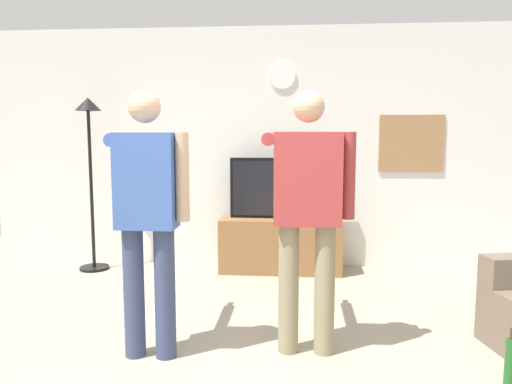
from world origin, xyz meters
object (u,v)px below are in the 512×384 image
at_px(television, 281,188).
at_px(wall_clock, 282,76).
at_px(beverage_bottle, 510,362).
at_px(framed_picture, 411,143).
at_px(person_standing_nearer_couch, 307,206).
at_px(person_standing_nearer_lamp, 148,209).
at_px(tv_stand, 280,245).
at_px(floor_lamp, 90,148).

distance_m(television, wall_clock, 1.26).
bearing_deg(beverage_bottle, television, 121.23).
relative_size(wall_clock, framed_picture, 0.42).
height_order(wall_clock, person_standing_nearer_couch, wall_clock).
distance_m(wall_clock, person_standing_nearer_lamp, 2.81).
distance_m(tv_stand, person_standing_nearer_lamp, 2.40).
bearing_deg(wall_clock, framed_picture, 0.20).
bearing_deg(floor_lamp, framed_picture, 6.23).
distance_m(tv_stand, framed_picture, 1.83).
distance_m(tv_stand, beverage_bottle, 2.80).
relative_size(wall_clock, floor_lamp, 0.15).
bearing_deg(person_standing_nearer_couch, tv_stand, 97.15).
height_order(tv_stand, television, television).
xyz_separation_m(person_standing_nearer_couch, beverage_bottle, (1.22, -0.38, -0.88)).
relative_size(tv_stand, wall_clock, 4.54).
relative_size(television, person_standing_nearer_couch, 0.62).
height_order(wall_clock, framed_picture, wall_clock).
distance_m(framed_picture, person_standing_nearer_couch, 2.60).
xyz_separation_m(framed_picture, floor_lamp, (-3.52, -0.38, -0.05)).
height_order(tv_stand, wall_clock, wall_clock).
xyz_separation_m(wall_clock, person_standing_nearer_couch, (0.25, -2.28, -1.12)).
distance_m(television, floor_lamp, 2.14).
height_order(television, beverage_bottle, television).
bearing_deg(floor_lamp, beverage_bottle, -32.74).
distance_m(television, person_standing_nearer_couch, 2.06).
bearing_deg(wall_clock, floor_lamp, -169.71).
bearing_deg(person_standing_nearer_couch, person_standing_nearer_lamp, -171.87).
bearing_deg(floor_lamp, television, 3.71).
distance_m(wall_clock, floor_lamp, 2.27).
bearing_deg(person_standing_nearer_lamp, tv_stand, 69.33).
relative_size(television, framed_picture, 1.59).
relative_size(television, person_standing_nearer_lamp, 0.62).
relative_size(wall_clock, beverage_bottle, 0.80).
distance_m(television, framed_picture, 1.53).
bearing_deg(floor_lamp, person_standing_nearer_couch, -39.18).
height_order(framed_picture, floor_lamp, floor_lamp).
xyz_separation_m(floor_lamp, beverage_bottle, (3.56, -2.29, -1.21)).
bearing_deg(beverage_bottle, person_standing_nearer_couch, 162.63).
bearing_deg(person_standing_nearer_lamp, framed_picture, 47.48).
distance_m(wall_clock, beverage_bottle, 3.64).
height_order(television, floor_lamp, floor_lamp).
height_order(person_standing_nearer_lamp, person_standing_nearer_couch, person_standing_nearer_couch).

